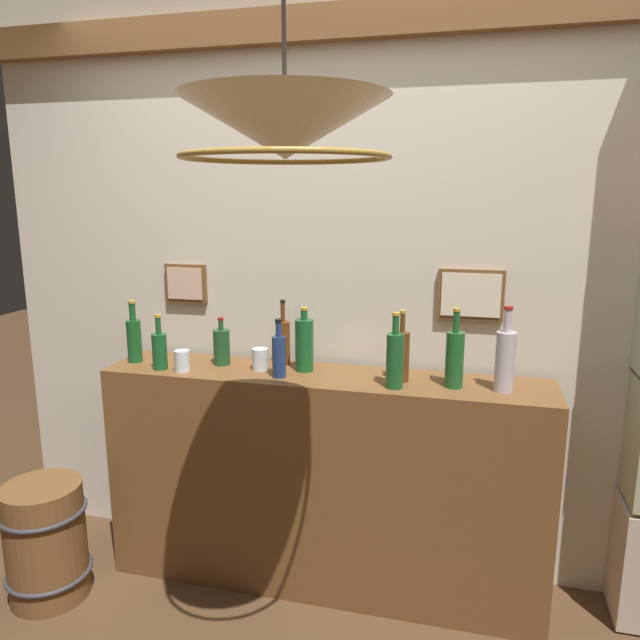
# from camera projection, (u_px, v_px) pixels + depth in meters

# --- Properties ---
(panelled_rear_partition) EXTENTS (3.30, 0.15, 2.67)m
(panelled_rear_partition) POSITION_uv_depth(u_px,v_px,m) (337.00, 271.00, 2.70)
(panelled_rear_partition) COLOR beige
(panelled_rear_partition) RESTS_ON ground
(bar_shelf_unit) EXTENTS (1.92, 0.36, 0.99)m
(bar_shelf_unit) POSITION_uv_depth(u_px,v_px,m) (323.00, 481.00, 2.64)
(bar_shelf_unit) COLOR brown
(bar_shelf_unit) RESTS_ON ground
(liquor_bottle_brandy) EXTENTS (0.07, 0.07, 0.32)m
(liquor_bottle_brandy) POSITION_uv_depth(u_px,v_px,m) (455.00, 358.00, 2.36)
(liquor_bottle_brandy) COLOR #1B5626
(liquor_bottle_brandy) RESTS_ON bar_shelf_unit
(liquor_bottle_rum) EXTENTS (0.08, 0.08, 0.28)m
(liquor_bottle_rum) POSITION_uv_depth(u_px,v_px,m) (304.00, 344.00, 2.58)
(liquor_bottle_rum) COLOR #175626
(liquor_bottle_rum) RESTS_ON bar_shelf_unit
(liquor_bottle_tequila) EXTENTS (0.07, 0.07, 0.31)m
(liquor_bottle_tequila) POSITION_uv_depth(u_px,v_px,m) (395.00, 359.00, 2.35)
(liquor_bottle_tequila) COLOR #1A5326
(liquor_bottle_tequila) RESTS_ON bar_shelf_unit
(liquor_bottle_bourbon) EXTENTS (0.06, 0.06, 0.25)m
(liquor_bottle_bourbon) POSITION_uv_depth(u_px,v_px,m) (279.00, 355.00, 2.49)
(liquor_bottle_bourbon) COLOR navy
(liquor_bottle_bourbon) RESTS_ON bar_shelf_unit
(liquor_bottle_whiskey) EXTENTS (0.06, 0.06, 0.30)m
(liquor_bottle_whiskey) POSITION_uv_depth(u_px,v_px,m) (402.00, 355.00, 2.44)
(liquor_bottle_whiskey) COLOR #593315
(liquor_bottle_whiskey) RESTS_ON bar_shelf_unit
(liquor_bottle_scotch) EXTENTS (0.08, 0.08, 0.34)m
(liquor_bottle_scotch) POSITION_uv_depth(u_px,v_px,m) (505.00, 359.00, 2.31)
(liquor_bottle_scotch) COLOR #BDB3BC
(liquor_bottle_scotch) RESTS_ON bar_shelf_unit
(liquor_bottle_mezcal) EXTENTS (0.07, 0.07, 0.29)m
(liquor_bottle_mezcal) POSITION_uv_depth(u_px,v_px,m) (134.00, 338.00, 2.72)
(liquor_bottle_mezcal) COLOR #175122
(liquor_bottle_mezcal) RESTS_ON bar_shelf_unit
(liquor_bottle_gin) EXTENTS (0.07, 0.07, 0.22)m
(liquor_bottle_gin) POSITION_uv_depth(u_px,v_px,m) (222.00, 346.00, 2.68)
(liquor_bottle_gin) COLOR #1B4A23
(liquor_bottle_gin) RESTS_ON bar_shelf_unit
(liquor_bottle_amaro) EXTENTS (0.06, 0.06, 0.24)m
(liquor_bottle_amaro) POSITION_uv_depth(u_px,v_px,m) (160.00, 349.00, 2.61)
(liquor_bottle_amaro) COLOR #175325
(liquor_bottle_amaro) RESTS_ON bar_shelf_unit
(liquor_bottle_vodka) EXTENTS (0.06, 0.06, 0.30)m
(liquor_bottle_vodka) POSITION_uv_depth(u_px,v_px,m) (283.00, 341.00, 2.68)
(liquor_bottle_vodka) COLOR #613213
(liquor_bottle_vodka) RESTS_ON bar_shelf_unit
(glass_tumbler_rocks) EXTENTS (0.07, 0.07, 0.09)m
(glass_tumbler_rocks) POSITION_uv_depth(u_px,v_px,m) (182.00, 361.00, 2.59)
(glass_tumbler_rocks) COLOR silver
(glass_tumbler_rocks) RESTS_ON bar_shelf_unit
(glass_tumbler_highball) EXTENTS (0.07, 0.07, 0.10)m
(glass_tumbler_highball) POSITION_uv_depth(u_px,v_px,m) (260.00, 359.00, 2.61)
(glass_tumbler_highball) COLOR silver
(glass_tumbler_highball) RESTS_ON bar_shelf_unit
(pendant_lamp) EXTENTS (0.57, 0.57, 0.57)m
(pendant_lamp) POSITION_uv_depth(u_px,v_px,m) (285.00, 130.00, 1.59)
(pendant_lamp) COLOR #EFE5C6
(wooden_barrel) EXTENTS (0.36, 0.36, 0.52)m
(wooden_barrel) POSITION_uv_depth(u_px,v_px,m) (46.00, 541.00, 2.59)
(wooden_barrel) COLOR brown
(wooden_barrel) RESTS_ON ground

